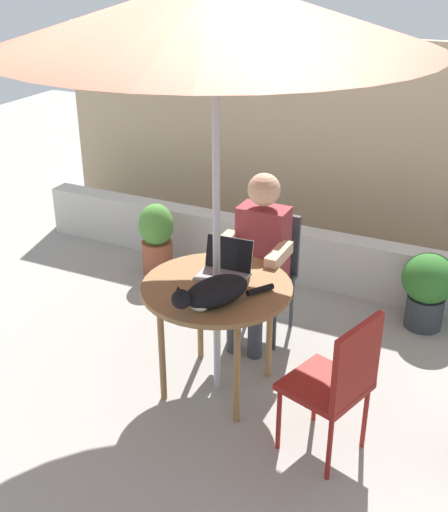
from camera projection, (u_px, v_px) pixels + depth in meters
ground_plane at (217, 386)px, 4.21m from camera, size 14.00×14.00×0.00m
fence_back at (338, 147)px, 5.76m from camera, size 5.60×0.08×1.90m
planter_wall_low at (303, 256)px, 5.43m from camera, size 5.04×0.20×0.45m
patio_table at (217, 296)px, 3.91m from camera, size 0.91×0.91×0.74m
patio_umbrella at (215, 12)px, 3.21m from camera, size 2.30×2.30×2.45m
chair_occupied at (267, 264)px, 4.64m from camera, size 0.40×0.40×0.88m
chair_empty at (339, 379)px, 3.42m from camera, size 0.50×0.50×0.88m
person_seated at (259, 251)px, 4.43m from camera, size 0.48×0.48×1.22m
laptop at (226, 265)px, 3.99m from camera, size 0.31×0.27×0.21m
cat at (213, 293)px, 3.63m from camera, size 0.42×0.56×0.17m
potted_plant_near_fence at (157, 238)px, 5.50m from camera, size 0.29×0.29×0.64m
potted_plant_corner at (428, 286)px, 4.72m from camera, size 0.39×0.39×0.59m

